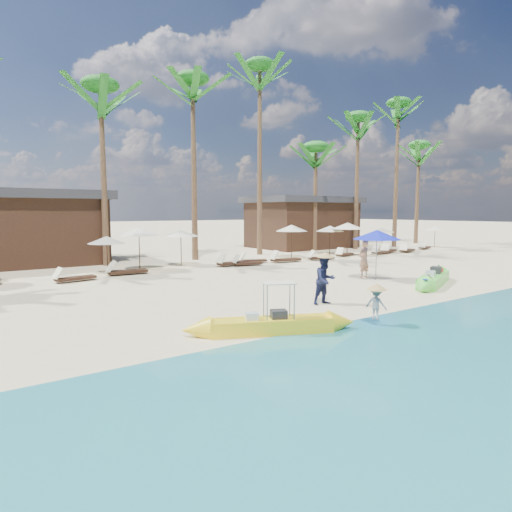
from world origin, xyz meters
TOP-DOWN VIEW (x-y plane):
  - ground at (0.00, 0.00)m, footprint 240.00×240.00m
  - wet_sand_strip at (0.00, -5.00)m, footprint 240.00×4.50m
  - green_canoe at (6.34, -0.21)m, footprint 5.35×2.63m
  - yellow_canoe at (-3.65, -2.19)m, footprint 4.76×2.30m
  - tourist at (5.35, 2.79)m, footprint 0.68×0.48m
  - vendor_green at (-0.15, -0.44)m, footprint 0.85×0.69m
  - vendor_yellow at (-0.88, -3.22)m, footprint 0.51×0.65m
  - blue_umbrella at (5.26, 1.98)m, footprint 2.12×2.12m
  - resort_parasol_4 at (-4.28, 10.63)m, footprint 1.83×1.83m
  - lounger_4_left at (-6.20, 9.19)m, footprint 1.85×0.84m
  - lounger_4_right at (-3.77, 10.00)m, footprint 1.71×0.63m
  - resort_parasol_5 at (-2.48, 11.15)m, footprint 2.22×2.22m
  - lounger_5_left at (-3.62, 9.93)m, footprint 1.94×0.71m
  - resort_parasol_6 at (0.12, 11.66)m, footprint 2.03×2.03m
  - lounger_6_left at (2.41, 9.95)m, footprint 2.02×0.76m
  - lounger_6_right at (3.15, 9.54)m, footprint 1.81×0.85m
  - resort_parasol_7 at (7.89, 11.29)m, footprint 2.15×2.15m
  - lounger_7_left at (4.17, 10.51)m, footprint 1.76×0.99m
  - lounger_7_right at (5.96, 9.62)m, footprint 2.01×0.88m
  - resort_parasol_8 at (11.59, 11.52)m, footprint 2.01×2.01m
  - lounger_8_left at (8.61, 9.32)m, footprint 1.76×1.02m
  - resort_parasol_9 at (12.13, 10.34)m, footprint 2.25×2.25m
  - lounger_9_left at (11.51, 10.01)m, footprint 1.73×0.88m
  - lounger_9_right at (14.66, 9.53)m, footprint 1.69×0.58m
  - resort_parasol_10 at (16.94, 11.24)m, footprint 1.78×1.78m
  - lounger_10_left at (16.06, 9.92)m, footprint 2.03×1.20m
  - lounger_10_right at (17.48, 9.37)m, footprint 1.99×1.11m
  - resort_parasol_11 at (23.48, 11.00)m, footprint 1.77×1.77m
  - lounger_11_left at (21.03, 10.29)m, footprint 1.81×1.04m
  - palm_3 at (-3.36, 14.27)m, footprint 2.08×2.08m
  - palm_4 at (2.15, 14.01)m, footprint 2.08×2.08m
  - palm_5 at (7.45, 14.38)m, footprint 2.08×2.08m
  - palm_6 at (12.84, 14.52)m, footprint 2.08×2.08m
  - palm_7 at (16.57, 13.68)m, footprint 2.08×2.08m
  - palm_8 at (21.07, 13.33)m, footprint 2.08×2.08m
  - palm_9 at (26.21, 14.81)m, footprint 2.08×2.08m
  - pavilion_west at (-8.00, 17.50)m, footprint 10.80×6.60m
  - pavilion_east at (14.00, 17.50)m, footprint 8.80×6.60m

SIDE VIEW (x-z plane):
  - ground at x=0.00m, z-range 0.00..0.00m
  - wet_sand_strip at x=0.00m, z-range 0.00..0.01m
  - lounger_9_left at x=11.51m, z-range -0.09..0.47m
  - lounger_9_right at x=14.66m, z-range -0.09..0.47m
  - lounger_4_right at x=-3.77m, z-range -0.09..0.47m
  - lounger_7_left at x=4.17m, z-range -0.09..0.48m
  - lounger_8_left at x=8.61m, z-range -0.09..0.48m
  - lounger_11_left at x=21.03m, z-range -0.10..0.49m
  - lounger_6_right at x=3.15m, z-range -0.10..0.49m
  - lounger_4_left at x=-6.20m, z-range -0.10..0.51m
  - yellow_canoe at x=-3.65m, z-range -0.44..0.87m
  - lounger_10_right at x=17.48m, z-range -0.11..0.54m
  - lounger_5_left at x=-3.62m, z-range -0.11..0.54m
  - lounger_10_left at x=16.06m, z-range -0.11..0.55m
  - lounger_7_right at x=5.96m, z-range -0.11..0.55m
  - lounger_6_left at x=2.41m, z-range -0.11..0.56m
  - green_canoe at x=6.34m, z-range -0.12..0.61m
  - vendor_yellow at x=-0.88m, z-range 0.18..1.06m
  - vendor_green at x=-0.15m, z-range 0.00..1.64m
  - tourist at x=5.35m, z-range 0.00..1.76m
  - resort_parasol_11 at x=23.48m, z-range 0.73..2.56m
  - resort_parasol_10 at x=16.94m, z-range 0.74..2.57m
  - resort_parasol_4 at x=-4.28m, z-range 0.76..2.65m
  - resort_parasol_8 at x=11.59m, z-range 0.83..2.90m
  - resort_parasol_6 at x=0.12m, z-range 0.84..2.92m
  - resort_parasol_7 at x=7.89m, z-range 0.89..3.10m
  - blue_umbrella at x=5.26m, z-range 0.92..3.20m
  - resort_parasol_5 at x=-2.48m, z-range 0.92..3.20m
  - resort_parasol_9 at x=12.13m, z-range 0.93..3.24m
  - pavilion_west at x=-8.00m, z-range 0.04..4.34m
  - pavilion_east at x=14.00m, z-range 0.05..4.35m
  - palm_6 at x=12.84m, z-range 2.79..11.31m
  - palm_9 at x=26.21m, z-range 3.14..12.97m
  - palm_3 at x=-3.36m, z-range 3.32..13.83m
  - palm_7 at x=16.57m, z-range 3.46..14.53m
  - palm_4 at x=2.15m, z-range 3.60..15.30m
  - palm_8 at x=21.07m, z-range 3.83..16.53m
  - palm_5 at x=7.45m, z-range 4.02..17.62m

